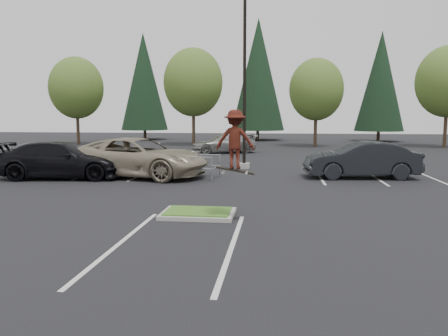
# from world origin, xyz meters

# --- Properties ---
(ground) EXTENTS (120.00, 120.00, 0.00)m
(ground) POSITION_xyz_m (0.00, 0.00, 0.00)
(ground) COLOR black
(ground) RESTS_ON ground
(grass_median) EXTENTS (2.20, 1.60, 0.16)m
(grass_median) POSITION_xyz_m (0.00, 0.00, 0.08)
(grass_median) COLOR #9F9D94
(grass_median) RESTS_ON ground
(stall_lines) EXTENTS (22.62, 17.60, 0.01)m
(stall_lines) POSITION_xyz_m (-1.35, 6.02, 0.00)
(stall_lines) COLOR silver
(stall_lines) RESTS_ON ground
(light_pole) EXTENTS (0.70, 0.60, 10.12)m
(light_pole) POSITION_xyz_m (0.50, 12.00, 4.56)
(light_pole) COLOR #9F9D94
(light_pole) RESTS_ON ground
(decid_a) EXTENTS (5.44, 5.44, 8.91)m
(decid_a) POSITION_xyz_m (-18.01, 30.03, 5.58)
(decid_a) COLOR #38281C
(decid_a) RESTS_ON ground
(decid_b) EXTENTS (5.89, 5.89, 9.64)m
(decid_b) POSITION_xyz_m (-6.01, 30.53, 6.04)
(decid_b) COLOR #38281C
(decid_b) RESTS_ON ground
(decid_c) EXTENTS (5.12, 5.12, 8.38)m
(decid_c) POSITION_xyz_m (5.99, 29.83, 5.25)
(decid_c) COLOR #38281C
(decid_c) RESTS_ON ground
(decid_d) EXTENTS (5.76, 5.76, 9.43)m
(decid_d) POSITION_xyz_m (17.99, 30.33, 5.91)
(decid_d) COLOR #38281C
(decid_d) RESTS_ON ground
(conif_a) EXTENTS (5.72, 5.72, 13.00)m
(conif_a) POSITION_xyz_m (-14.00, 40.00, 7.10)
(conif_a) COLOR #38281C
(conif_a) RESTS_ON ground
(conif_b) EXTENTS (6.38, 6.38, 14.50)m
(conif_b) POSITION_xyz_m (0.00, 40.50, 7.85)
(conif_b) COLOR #38281C
(conif_b) RESTS_ON ground
(conif_c) EXTENTS (5.50, 5.50, 12.50)m
(conif_c) POSITION_xyz_m (14.00, 39.50, 6.85)
(conif_c) COLOR #38281C
(conif_c) RESTS_ON ground
(cart_corral) EXTENTS (4.23, 2.06, 1.15)m
(cart_corral) POSITION_xyz_m (-2.95, 8.07, 0.72)
(cart_corral) COLOR #989BA0
(cart_corral) RESTS_ON ground
(skateboarder) EXTENTS (1.09, 0.66, 1.82)m
(skateboarder) POSITION_xyz_m (1.20, -0.74, 2.37)
(skateboarder) COLOR black
(skateboarder) RESTS_ON ground
(car_l_tan) EXTENTS (7.47, 4.48, 1.94)m
(car_l_tan) POSITION_xyz_m (-4.50, 7.97, 0.97)
(car_l_tan) COLOR gray
(car_l_tan) RESTS_ON ground
(car_l_black) EXTENTS (6.38, 3.21, 1.78)m
(car_l_black) POSITION_xyz_m (-8.00, 7.00, 0.89)
(car_l_black) COLOR black
(car_l_black) RESTS_ON ground
(car_l_grey) EXTENTS (4.73, 2.49, 1.54)m
(car_l_grey) POSITION_xyz_m (-11.50, 11.50, 0.77)
(car_l_grey) COLOR #56585F
(car_l_grey) RESTS_ON ground
(car_r_charc) EXTENTS (5.54, 2.39, 1.78)m
(car_r_charc) POSITION_xyz_m (6.45, 8.87, 0.89)
(car_r_charc) COLOR black
(car_r_charc) RESTS_ON ground
(car_far_silver) EXTENTS (5.68, 3.95, 1.53)m
(car_far_silver) POSITION_xyz_m (-1.82, 22.00, 0.76)
(car_far_silver) COLOR gray
(car_far_silver) RESTS_ON ground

